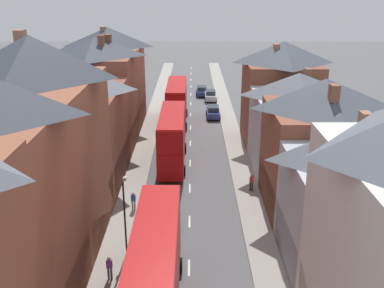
# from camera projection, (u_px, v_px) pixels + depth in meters

# --- Properties ---
(pavement_left) EXTENTS (2.20, 104.00, 0.14)m
(pavement_left) POSITION_uv_depth(u_px,v_px,m) (148.00, 137.00, 53.74)
(pavement_left) COLOR gray
(pavement_left) RESTS_ON ground
(pavement_right) EXTENTS (2.20, 104.00, 0.14)m
(pavement_right) POSITION_uv_depth(u_px,v_px,m) (233.00, 137.00, 53.75)
(pavement_right) COLOR gray
(pavement_right) RESTS_ON ground
(centre_line_dashes) EXTENTS (0.14, 97.80, 0.01)m
(centre_line_dashes) POSITION_uv_depth(u_px,v_px,m) (190.00, 143.00, 51.89)
(centre_line_dashes) COLOR silver
(centre_line_dashes) RESTS_ON ground
(terrace_row_left) EXTENTS (8.00, 60.81, 14.62)m
(terrace_row_left) POSITION_uv_depth(u_px,v_px,m) (42.00, 151.00, 31.03)
(terrace_row_left) COLOR silver
(terrace_row_left) RESTS_ON ground
(terrace_row_right) EXTENTS (8.00, 53.47, 13.76)m
(terrace_row_right) POSITION_uv_depth(u_px,v_px,m) (350.00, 180.00, 28.33)
(terrace_row_right) COLOR beige
(terrace_row_right) RESTS_ON ground
(double_decker_bus_lead) EXTENTS (2.74, 10.80, 5.30)m
(double_decker_bus_lead) POSITION_uv_depth(u_px,v_px,m) (172.00, 137.00, 45.23)
(double_decker_bus_lead) COLOR #B70F0F
(double_decker_bus_lead) RESTS_ON ground
(double_decker_bus_mid_street) EXTENTS (2.74, 10.80, 5.30)m
(double_decker_bus_mid_street) POSITION_uv_depth(u_px,v_px,m) (176.00, 102.00, 58.40)
(double_decker_bus_mid_street) COLOR #B70F0F
(double_decker_bus_mid_street) RESTS_ON ground
(double_decker_bus_far_approaching) EXTENTS (2.74, 10.80, 5.30)m
(double_decker_bus_far_approaching) POSITION_uv_depth(u_px,v_px,m) (156.00, 265.00, 24.82)
(double_decker_bus_far_approaching) COLOR #B70F0F
(double_decker_bus_far_approaching) RESTS_ON ground
(car_near_blue) EXTENTS (1.90, 3.95, 1.62)m
(car_near_blue) POSITION_uv_depth(u_px,v_px,m) (180.00, 83.00, 79.16)
(car_near_blue) COLOR #4C515B
(car_near_blue) RESTS_ON ground
(car_near_silver) EXTENTS (1.90, 4.04, 1.70)m
(car_near_silver) POSITION_uv_depth(u_px,v_px,m) (179.00, 99.00, 68.07)
(car_near_silver) COLOR navy
(car_near_silver) RESTS_ON ground
(car_parked_left_a) EXTENTS (1.90, 4.22, 1.66)m
(car_parked_left_a) POSITION_uv_depth(u_px,v_px,m) (213.00, 112.00, 61.50)
(car_parked_left_a) COLOR navy
(car_parked_left_a) RESTS_ON ground
(car_parked_right_a) EXTENTS (1.90, 4.27, 1.66)m
(car_parked_right_a) POSITION_uv_depth(u_px,v_px,m) (210.00, 95.00, 70.43)
(car_parked_right_a) COLOR #B7BABF
(car_parked_right_a) RESTS_ON ground
(car_mid_white) EXTENTS (1.90, 4.08, 1.58)m
(car_mid_white) POSITION_uv_depth(u_px,v_px,m) (202.00, 91.00, 73.50)
(car_mid_white) COLOR navy
(car_mid_white) RESTS_ON ground
(car_far_grey) EXTENTS (1.90, 3.87, 1.60)m
(car_far_grey) POSITION_uv_depth(u_px,v_px,m) (166.00, 217.00, 34.07)
(car_far_grey) COLOR navy
(car_far_grey) RESTS_ON ground
(pedestrian_near_right) EXTENTS (0.36, 0.22, 1.61)m
(pedestrian_near_right) POSITION_uv_depth(u_px,v_px,m) (109.00, 267.00, 27.69)
(pedestrian_near_right) COLOR #3D4256
(pedestrian_near_right) RESTS_ON pavement_left
(pedestrian_mid_left) EXTENTS (0.36, 0.22, 1.61)m
(pedestrian_mid_left) POSITION_uv_depth(u_px,v_px,m) (133.00, 200.00, 36.12)
(pedestrian_mid_left) COLOR gray
(pedestrian_mid_left) RESTS_ON pavement_left
(pedestrian_mid_right) EXTENTS (0.36, 0.22, 1.61)m
(pedestrian_mid_right) POSITION_uv_depth(u_px,v_px,m) (251.00, 182.00, 39.50)
(pedestrian_mid_right) COLOR #23232D
(pedestrian_mid_right) RESTS_ON pavement_right
(street_lamp) EXTENTS (0.20, 1.12, 5.50)m
(street_lamp) POSITION_uv_depth(u_px,v_px,m) (125.00, 212.00, 29.68)
(street_lamp) COLOR black
(street_lamp) RESTS_ON ground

